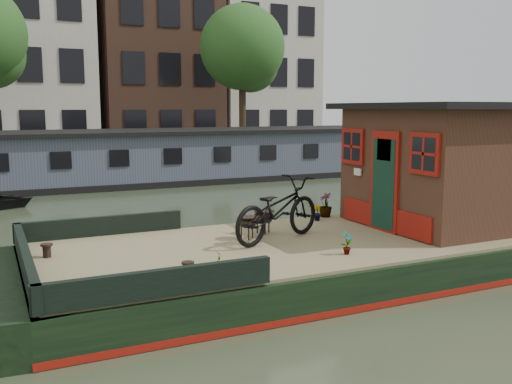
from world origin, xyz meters
name	(u,v)px	position (x,y,z in m)	size (l,w,h in m)	color
ground	(364,267)	(0.00, 0.00, 0.00)	(120.00, 120.00, 0.00)	#2D3C26
houseboat_hull	(303,261)	(-1.33, 0.00, 0.27)	(14.01, 4.02, 0.60)	black
houseboat_deck	(365,234)	(0.00, 0.00, 0.62)	(11.80, 3.80, 0.05)	#867A52
bow_bulwark	(86,253)	(-5.07, 0.00, 0.82)	(3.00, 4.00, 0.35)	black
cabin	(456,163)	(2.19, 0.00, 1.88)	(4.00, 3.50, 2.42)	#321913
bicycle	(278,209)	(-1.76, 0.18, 1.21)	(0.74, 2.11, 1.11)	black
potted_plant_a	(347,243)	(-1.22, -1.18, 0.84)	(0.20, 0.14, 0.39)	#915E29
potted_plant_b	(317,213)	(-0.18, 1.42, 0.82)	(0.18, 0.15, 0.33)	maroon
potted_plant_d	(325,205)	(0.20, 1.70, 0.91)	(0.29, 0.29, 0.53)	brown
potted_plant_e	(219,259)	(-3.34, -1.00, 0.78)	(0.14, 0.09, 0.26)	#A74231
brazier_front	(247,228)	(-2.19, 0.52, 0.85)	(0.37, 0.37, 0.40)	black
brazier_rear	(264,222)	(-1.72, 0.79, 0.87)	(0.40, 0.40, 0.43)	black
bollard_port	(47,251)	(-5.56, 0.70, 0.76)	(0.19, 0.19, 0.22)	black
bollard_stbd	(188,269)	(-3.89, -1.21, 0.75)	(0.18, 0.18, 0.20)	black
far_houseboat	(158,158)	(0.00, 14.00, 0.97)	(20.40, 4.40, 2.11)	#434B5A
quay	(123,158)	(0.00, 20.50, 0.45)	(60.00, 6.00, 0.90)	#47443F
townhouse_row	(96,26)	(0.15, 27.50, 7.90)	(27.25, 8.00, 16.50)	brown
tree_right	(244,52)	(6.14, 19.07, 5.89)	(4.40, 4.40, 7.40)	#332316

